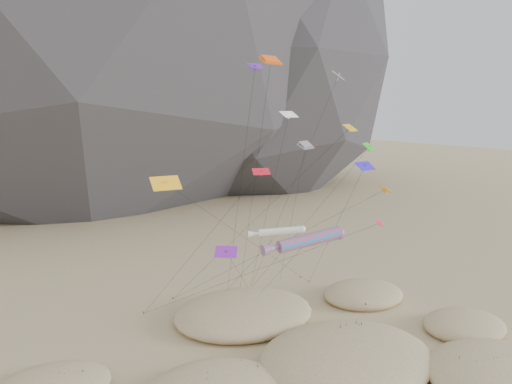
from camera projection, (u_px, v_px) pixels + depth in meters
dunes at (312, 364)px, 46.28m from camera, size 50.77×38.72×3.61m
dune_grass at (318, 365)px, 45.80m from camera, size 40.71×28.50×1.49m
kite_stakes at (236, 295)px, 64.78m from camera, size 23.50×6.19×0.30m
rainbow_tube_kite at (307, 240)px, 47.21m from camera, size 9.00×15.65×12.79m
white_tube_kite at (278, 231)px, 52.56m from camera, size 5.54×13.24×11.92m
orange_parafoil at (270, 65)px, 48.33m from camera, size 4.93×13.32×29.20m
multi_parafoil at (305, 147)px, 56.24m from camera, size 6.17×12.55×20.49m
delta_kites at (303, 159)px, 52.52m from camera, size 26.64×23.91×28.54m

